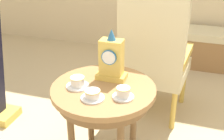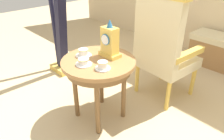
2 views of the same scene
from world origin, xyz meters
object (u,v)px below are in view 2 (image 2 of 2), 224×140
(teacup_left, at_px, (83,53))
(teacup_center, at_px, (103,66))
(mantel_clock, at_px, (110,42))
(side_table, at_px, (99,68))
(armchair, at_px, (163,48))
(harp, at_px, (58,17))
(teacup_right, at_px, (84,62))

(teacup_left, bearing_deg, teacup_center, -6.82)
(teacup_left, xyz_separation_m, mantel_clock, (0.16, 0.17, 0.11))
(side_table, xyz_separation_m, armchair, (0.19, 0.70, 0.05))
(mantel_clock, bearing_deg, teacup_left, -134.69)
(teacup_center, distance_m, armchair, 0.78)
(teacup_left, relative_size, harp, 0.08)
(teacup_right, height_order, mantel_clock, mantel_clock)
(teacup_center, relative_size, armchair, 0.11)
(teacup_left, xyz_separation_m, harp, (-0.89, 0.29, 0.10))
(mantel_clock, xyz_separation_m, armchair, (0.18, 0.57, -0.17))
(side_table, height_order, mantel_clock, mantel_clock)
(mantel_clock, height_order, armchair, armchair)
(mantel_clock, bearing_deg, teacup_right, -95.56)
(teacup_left, distance_m, harp, 0.94)
(teacup_center, xyz_separation_m, mantel_clock, (-0.14, 0.20, 0.11))
(side_table, bearing_deg, mantel_clock, 83.94)
(teacup_left, height_order, harp, harp)
(teacup_left, bearing_deg, harp, 161.83)
(side_table, height_order, harp, harp)
(side_table, distance_m, mantel_clock, 0.25)
(teacup_right, height_order, armchair, armchair)
(side_table, relative_size, harp, 0.35)
(harp, bearing_deg, teacup_left, -18.17)
(teacup_center, bearing_deg, side_table, 151.70)
(teacup_center, bearing_deg, teacup_left, 173.18)
(mantel_clock, xyz_separation_m, harp, (-1.05, 0.12, -0.01))
(side_table, xyz_separation_m, mantel_clock, (0.01, 0.12, 0.21))
(teacup_left, height_order, teacup_center, teacup_left)
(teacup_left, height_order, armchair, armchair)
(mantel_clock, distance_m, armchair, 0.62)
(side_table, relative_size, teacup_right, 4.73)
(side_table, xyz_separation_m, teacup_center, (0.15, -0.08, 0.11))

